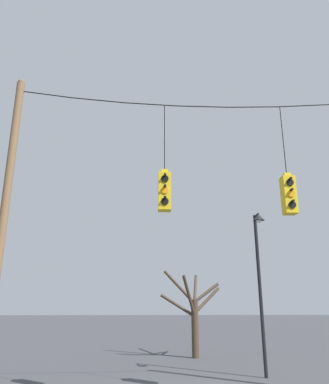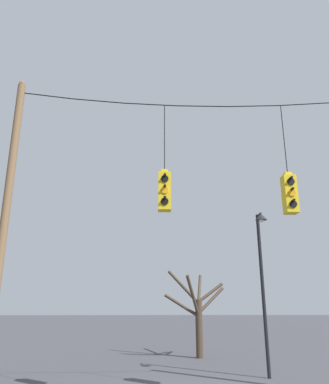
# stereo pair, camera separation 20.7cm
# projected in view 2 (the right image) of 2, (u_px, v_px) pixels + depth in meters

# --- Properties ---
(utility_pole_left) EXTENTS (0.22, 0.22, 8.59)m
(utility_pole_left) POSITION_uv_depth(u_px,v_px,m) (4.00, 225.00, 9.75)
(utility_pole_left) COLOR brown
(utility_pole_left) RESTS_ON ground_plane
(span_wire) EXTENTS (10.59, 0.03, 0.38)m
(span_wire) POSITION_uv_depth(u_px,v_px,m) (202.00, 103.00, 10.98)
(span_wire) COLOR black
(traffic_light_near_left_pole) EXTENTS (0.34, 0.58, 3.18)m
(traffic_light_near_left_pole) POSITION_uv_depth(u_px,v_px,m) (164.00, 191.00, 10.15)
(traffic_light_near_left_pole) COLOR yellow
(traffic_light_near_right_pole) EXTENTS (0.34, 0.58, 3.28)m
(traffic_light_near_right_pole) POSITION_uv_depth(u_px,v_px,m) (290.00, 193.00, 10.23)
(traffic_light_near_right_pole) COLOR yellow
(street_lamp) EXTENTS (0.41, 0.71, 5.47)m
(street_lamp) POSITION_uv_depth(u_px,v_px,m) (262.00, 263.00, 13.09)
(street_lamp) COLOR black
(street_lamp) RESTS_ON ground_plane
(bare_tree) EXTENTS (3.00, 2.84, 3.99)m
(bare_tree) POSITION_uv_depth(u_px,v_px,m) (197.00, 312.00, 17.66)
(bare_tree) COLOR #423326
(bare_tree) RESTS_ON ground_plane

